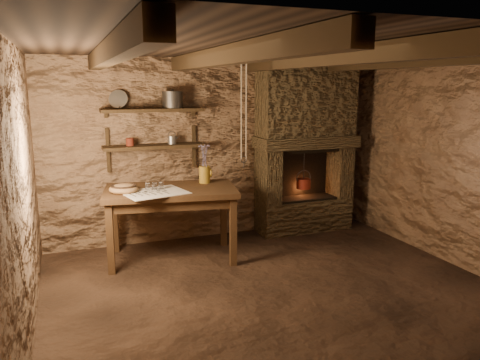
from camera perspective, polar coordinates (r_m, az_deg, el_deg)
name	(u,v)px	position (r m, az deg, el deg)	size (l,w,h in m)	color
floor	(277,292)	(4.87, 4.47, -13.48)	(4.50, 4.50, 0.00)	black
back_wall	(215,149)	(6.34, -3.08, 3.75)	(4.50, 0.04, 2.40)	brown
front_wall	(430,239)	(2.88, 22.14, -6.68)	(4.50, 0.04, 2.40)	brown
left_wall	(21,195)	(4.09, -25.11, -1.68)	(0.04, 4.00, 2.40)	brown
right_wall	(459,162)	(5.82, 25.17, 1.97)	(0.04, 4.00, 2.40)	brown
ceiling	(281,46)	(4.43, 4.98, 15.93)	(4.50, 4.00, 0.04)	black
beam_far_left	(111,53)	(4.01, -15.45, 14.74)	(0.14, 3.95, 0.16)	black
beam_mid_left	(229,55)	(4.23, -1.38, 14.95)	(0.14, 3.95, 0.16)	black
beam_mid_right	(328,58)	(4.66, 10.69, 14.45)	(0.14, 3.95, 0.16)	black
beam_far_right	(413,60)	(5.25, 20.34, 13.60)	(0.14, 3.95, 0.16)	black
shelf_lower	(154,146)	(5.97, -10.43, 4.06)	(1.25, 0.30, 0.04)	black
shelf_upper	(153,110)	(5.93, -10.59, 8.38)	(1.25, 0.30, 0.04)	black
hearth	(305,145)	(6.61, 7.94, 4.21)	(1.43, 0.51, 2.30)	#35291A
work_table	(171,221)	(5.64, -8.35, -4.96)	(1.64, 1.11, 0.87)	#382413
linen_cloth	(155,193)	(5.33, -10.34, -1.51)	(0.67, 0.54, 0.01)	beige
pewter_cutlery_row	(155,192)	(5.31, -10.30, -1.46)	(0.56, 0.21, 0.01)	gray
drinking_glasses	(154,186)	(5.45, -10.39, -0.73)	(0.21, 0.06, 0.09)	silver
stoneware_jug	(205,166)	(5.76, -4.33, 1.66)	(0.16, 0.16, 0.48)	#A17A1F
wooden_bowl	(124,189)	(5.42, -13.99, -1.07)	(0.33, 0.33, 0.12)	olive
iron_stockpot	(173,100)	(5.97, -8.22, 9.57)	(0.25, 0.25, 0.19)	#322F2C
tin_pan	(118,99)	(5.96, -14.60, 9.52)	(0.23, 0.23, 0.03)	#959691
small_kettle	(172,140)	(6.00, -8.30, 4.85)	(0.15, 0.11, 0.16)	#959691
rusty_tin	(130,142)	(5.91, -13.27, 4.53)	(0.10, 0.10, 0.10)	#521910
red_pot	(303,183)	(6.64, 7.75, -0.35)	(0.26, 0.26, 0.54)	maroon
hanging_ropes	(244,108)	(5.41, 0.47, 8.81)	(0.08, 0.08, 1.20)	#CEB691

